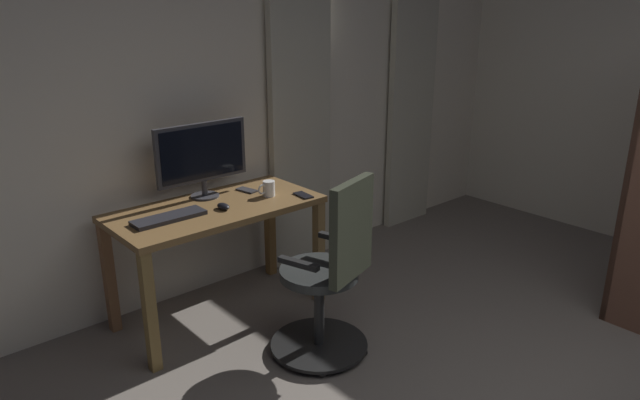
% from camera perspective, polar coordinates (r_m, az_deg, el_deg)
% --- Properties ---
extents(back_room_partition, '(5.86, 0.10, 2.53)m').
position_cam_1_polar(back_room_partition, '(3.99, -9.84, 9.36)').
color(back_room_partition, beige).
rests_on(back_room_partition, ground).
extents(curtain_left_panel, '(0.53, 0.06, 2.17)m').
position_cam_1_polar(curtain_left_panel, '(5.14, 8.99, 9.48)').
color(curtain_left_panel, '#B8B39D').
rests_on(curtain_left_panel, ground).
extents(curtain_right_panel, '(0.54, 0.06, 2.17)m').
position_cam_1_polar(curtain_right_panel, '(4.28, -1.96, 7.80)').
color(curtain_right_panel, '#B8B39D').
rests_on(curtain_right_panel, ground).
extents(desk, '(1.27, 0.62, 0.74)m').
position_cam_1_polar(desk, '(3.60, -10.15, -2.20)').
color(desk, brown).
rests_on(desk, ground).
extents(office_chair, '(0.56, 0.56, 1.06)m').
position_cam_1_polar(office_chair, '(3.19, 0.97, -7.74)').
color(office_chair, black).
rests_on(office_chair, ground).
extents(computer_monitor, '(0.62, 0.18, 0.47)m').
position_cam_1_polar(computer_monitor, '(3.66, -11.54, 4.38)').
color(computer_monitor, '#333338').
rests_on(computer_monitor, desk).
extents(computer_keyboard, '(0.42, 0.14, 0.02)m').
position_cam_1_polar(computer_keyboard, '(3.38, -14.65, -1.69)').
color(computer_keyboard, '#232328').
rests_on(computer_keyboard, desk).
extents(computer_mouse, '(0.06, 0.10, 0.04)m').
position_cam_1_polar(computer_mouse, '(3.48, -9.51, -0.62)').
color(computer_mouse, black).
rests_on(computer_mouse, desk).
extents(cell_phone_by_monitor, '(0.10, 0.15, 0.01)m').
position_cam_1_polar(cell_phone_by_monitor, '(3.80, -7.22, 0.98)').
color(cell_phone_by_monitor, '#333338').
rests_on(cell_phone_by_monitor, desk).
extents(cell_phone_face_up, '(0.08, 0.15, 0.01)m').
position_cam_1_polar(cell_phone_face_up, '(3.67, -1.66, 0.48)').
color(cell_phone_face_up, black).
rests_on(cell_phone_face_up, desk).
extents(mug_coffee, '(0.12, 0.08, 0.10)m').
position_cam_1_polar(mug_coffee, '(3.67, -5.11, 1.13)').
color(mug_coffee, white).
rests_on(mug_coffee, desk).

